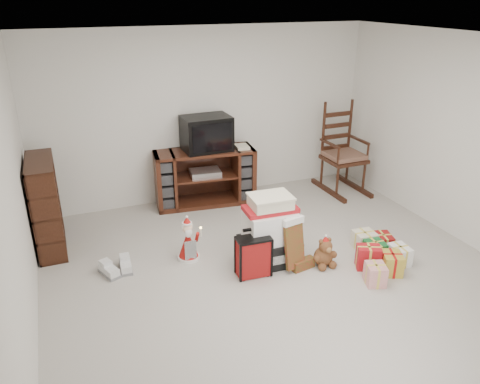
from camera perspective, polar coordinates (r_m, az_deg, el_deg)
name	(u,v)px	position (r m, az deg, el deg)	size (l,w,h in m)	color
room	(285,171)	(4.71, 5.49, 2.51)	(5.01, 5.01, 2.51)	#ADA89E
tv_stand	(205,177)	(6.87, -4.29, 1.86)	(1.49, 0.67, 0.82)	#472014
bookshelf	(46,207)	(6.04, -22.54, -1.69)	(0.31, 0.92, 1.13)	#3B1C10
rocking_chair	(341,159)	(7.51, 12.23, 3.89)	(0.59, 0.96, 1.44)	#3B1C10
gift_pile	(270,234)	(5.37, 3.64, -5.15)	(0.68, 0.51, 0.82)	black
red_suitcase	(253,256)	(5.17, 1.65, -7.86)	(0.37, 0.21, 0.55)	maroon
stocking	(294,245)	(5.25, 6.62, -6.38)	(0.30, 0.13, 0.65)	#0B6A19
teddy_bear	(324,254)	(5.47, 10.20, -7.41)	(0.23, 0.20, 0.34)	brown
santa_figurine	(272,219)	(6.05, 3.88, -3.25)	(0.28, 0.26, 0.57)	#AE1612
mrs_claus_figurine	(188,243)	(5.52, -6.35, -6.16)	(0.27, 0.25, 0.55)	#AE1612
sneaker_pair	(117,268)	(5.49, -14.71, -8.95)	(0.38, 0.33, 0.11)	silver
gift_cluster	(378,254)	(5.69, 16.52, -7.20)	(0.68, 0.99, 0.23)	#AB1319
crt_television	(207,133)	(6.67, -4.09, 7.14)	(0.68, 0.50, 0.49)	black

